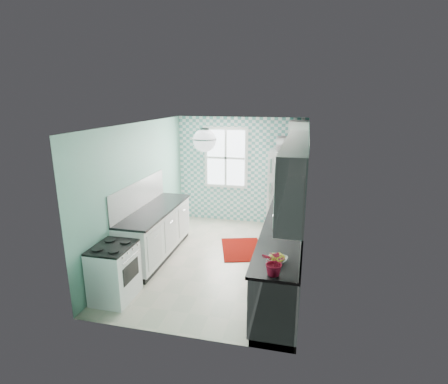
% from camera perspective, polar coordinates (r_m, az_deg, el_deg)
% --- Properties ---
extents(floor, '(3.00, 4.40, 0.02)m').
position_cam_1_polar(floor, '(6.65, -0.93, -11.06)').
color(floor, beige).
rests_on(floor, ground).
extents(ceiling, '(3.00, 4.40, 0.02)m').
position_cam_1_polar(ceiling, '(5.97, -1.03, 11.13)').
color(ceiling, white).
rests_on(ceiling, wall_back).
extents(wall_back, '(3.00, 0.02, 2.50)m').
position_cam_1_polar(wall_back, '(8.29, 2.75, 3.52)').
color(wall_back, '#6CA994').
rests_on(wall_back, floor).
extents(wall_front, '(3.00, 0.02, 2.50)m').
position_cam_1_polar(wall_front, '(4.21, -8.41, -8.63)').
color(wall_front, '#6CA994').
rests_on(wall_front, floor).
extents(wall_left, '(0.02, 4.40, 2.50)m').
position_cam_1_polar(wall_left, '(6.71, -13.58, 0.25)').
color(wall_left, '#6CA994').
rests_on(wall_left, floor).
extents(wall_right, '(0.02, 4.40, 2.50)m').
position_cam_1_polar(wall_right, '(6.02, 13.10, -1.45)').
color(wall_right, '#6CA994').
rests_on(wall_right, floor).
extents(accent_wall, '(3.00, 0.01, 2.50)m').
position_cam_1_polar(accent_wall, '(8.27, 2.73, 3.49)').
color(accent_wall, '#55A09C').
rests_on(accent_wall, wall_back).
extents(window, '(1.04, 0.05, 1.44)m').
position_cam_1_polar(window, '(8.26, 0.32, 5.60)').
color(window, white).
rests_on(window, wall_back).
extents(backsplash_right, '(0.02, 3.60, 0.51)m').
position_cam_1_polar(backsplash_right, '(5.66, 12.81, -3.12)').
color(backsplash_right, white).
rests_on(backsplash_right, wall_right).
extents(backsplash_left, '(0.02, 2.15, 0.51)m').
position_cam_1_polar(backsplash_left, '(6.65, -13.66, -0.38)').
color(backsplash_left, white).
rests_on(backsplash_left, wall_left).
extents(upper_cabinets_right, '(0.33, 3.20, 0.90)m').
position_cam_1_polar(upper_cabinets_right, '(5.28, 11.57, 3.58)').
color(upper_cabinets_right, white).
rests_on(upper_cabinets_right, wall_right).
extents(upper_cabinet_fridge, '(0.40, 0.74, 0.40)m').
position_cam_1_polar(upper_cabinet_fridge, '(7.64, 12.09, 9.77)').
color(upper_cabinet_fridge, white).
rests_on(upper_cabinet_fridge, wall_right).
extents(ceiling_light, '(0.34, 0.34, 0.35)m').
position_cam_1_polar(ceiling_light, '(5.22, -3.19, 8.44)').
color(ceiling_light, silver).
rests_on(ceiling_light, ceiling).
extents(base_cabinets_right, '(0.60, 3.60, 0.90)m').
position_cam_1_polar(base_cabinets_right, '(5.93, 9.56, -9.78)').
color(base_cabinets_right, white).
rests_on(base_cabinets_right, floor).
extents(countertop_right, '(0.63, 3.60, 0.04)m').
position_cam_1_polar(countertop_right, '(5.75, 9.62, -5.53)').
color(countertop_right, black).
rests_on(countertop_right, base_cabinets_right).
extents(base_cabinets_left, '(0.60, 2.15, 0.90)m').
position_cam_1_polar(base_cabinets_left, '(6.77, -11.07, -6.61)').
color(base_cabinets_left, white).
rests_on(base_cabinets_left, floor).
extents(countertop_left, '(0.63, 2.15, 0.04)m').
position_cam_1_polar(countertop_left, '(6.60, -11.16, -2.84)').
color(countertop_left, black).
rests_on(countertop_left, base_cabinets_left).
extents(fridge, '(0.79, 0.79, 1.82)m').
position_cam_1_polar(fridge, '(7.87, 10.17, 0.11)').
color(fridge, white).
rests_on(fridge, floor).
extents(stove, '(0.55, 0.69, 0.83)m').
position_cam_1_polar(stove, '(5.57, -17.47, -12.27)').
color(stove, white).
rests_on(stove, floor).
extents(sink, '(0.54, 0.45, 0.53)m').
position_cam_1_polar(sink, '(6.79, 10.41, -2.21)').
color(sink, silver).
rests_on(sink, countertop_right).
extents(rug, '(1.05, 1.27, 0.02)m').
position_cam_1_polar(rug, '(7.05, 2.96, -9.31)').
color(rug, maroon).
rests_on(rug, floor).
extents(dish_towel, '(0.10, 0.24, 0.37)m').
position_cam_1_polar(dish_towel, '(7.06, 7.72, -5.26)').
color(dish_towel, '#6AB5A5').
rests_on(dish_towel, base_cabinets_right).
extents(fruit_bowl, '(0.30, 0.30, 0.06)m').
position_cam_1_polar(fruit_bowl, '(4.51, 8.68, -10.85)').
color(fruit_bowl, white).
rests_on(fruit_bowl, countertop_right).
extents(potted_plant, '(0.36, 0.34, 0.32)m').
position_cam_1_polar(potted_plant, '(4.15, 8.35, -11.31)').
color(potted_plant, '#A01A11').
rests_on(potted_plant, countertop_right).
extents(soap_bottle, '(0.10, 0.10, 0.20)m').
position_cam_1_polar(soap_bottle, '(7.02, 10.95, -0.73)').
color(soap_bottle, '#9CB6C4').
rests_on(soap_bottle, countertop_right).
extents(microwave, '(0.54, 0.38, 0.29)m').
position_cam_1_polar(microwave, '(7.66, 10.54, 7.76)').
color(microwave, silver).
rests_on(microwave, fridge).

